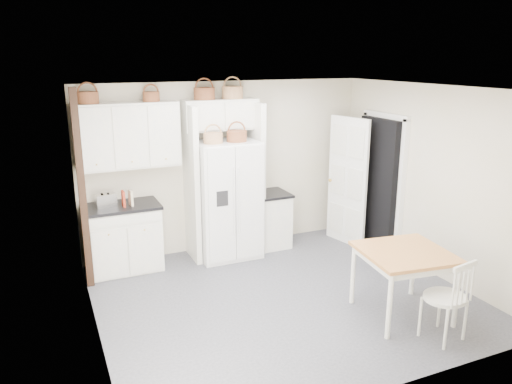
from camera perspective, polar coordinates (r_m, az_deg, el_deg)
name	(u,v)px	position (r m, az deg, el deg)	size (l,w,h in m)	color
floor	(283,297)	(6.48, 3.13, -11.90)	(4.50, 4.50, 0.00)	#36363A
ceiling	(287,89)	(5.78, 3.51, 11.70)	(4.50, 4.50, 0.00)	white
wall_back	(227,166)	(7.78, -3.39, 2.95)	(4.50, 4.50, 0.00)	beige
wall_left	(89,223)	(5.40, -18.51, -3.42)	(4.00, 4.00, 0.00)	beige
wall_right	(431,181)	(7.27, 19.32, 1.23)	(4.00, 4.00, 0.00)	beige
refrigerator	(227,199)	(7.48, -3.37, -0.86)	(0.91, 0.73, 1.76)	silver
base_cab_left	(124,239)	(7.33, -14.89, -5.18)	(0.99, 0.63, 0.92)	silver
base_cab_right	(271,220)	(7.99, 1.76, -3.24)	(0.48, 0.57, 0.84)	silver
dining_table	(402,283)	(6.15, 16.40, -9.95)	(0.96, 0.96, 0.80)	#A26629
windsor_chair	(445,297)	(5.77, 20.77, -11.18)	(0.47, 0.43, 0.97)	silver
counter_left	(121,206)	(7.18, -15.15, -1.58)	(1.03, 0.67, 0.04)	black
counter_right	(271,194)	(7.86, 1.78, -0.20)	(0.52, 0.61, 0.04)	black
toaster	(106,201)	(7.10, -16.82, -0.95)	(0.27, 0.16, 0.19)	silver
cookbook_red	(123,199)	(7.08, -14.92, -0.74)	(0.03, 0.14, 0.22)	#A42D19
cookbook_cream	(131,198)	(7.09, -14.13, -0.65)	(0.03, 0.14, 0.22)	beige
basket_upper_a	(88,98)	(7.01, -18.65, 10.16)	(0.28, 0.28, 0.16)	maroon
basket_upper_c	(151,97)	(7.13, -11.89, 10.62)	(0.23, 0.23, 0.13)	maroon
basket_bridge_a	(204,94)	(7.33, -5.93, 11.12)	(0.30, 0.30, 0.17)	maroon
basket_bridge_b	(232,92)	(7.47, -2.71, 11.30)	(0.31, 0.31, 0.18)	#9C7546
basket_fridge_a	(213,138)	(7.10, -4.92, 6.16)	(0.28, 0.28, 0.15)	#9C7546
basket_fridge_b	(237,136)	(7.22, -2.21, 6.40)	(0.29, 0.29, 0.16)	maroon
upper_cabinet	(128,136)	(7.13, -14.41, 6.27)	(1.40, 0.34, 0.90)	silver
bridge_cabinet	(220,115)	(7.43, -4.12, 8.82)	(1.12, 0.34, 0.45)	silver
fridge_panel_left	(192,184)	(7.33, -7.38, 0.89)	(0.08, 0.60, 2.30)	silver
fridge_panel_right	(255,178)	(7.67, -0.07, 1.66)	(0.08, 0.60, 2.30)	silver
trim_post	(82,191)	(6.70, -19.26, 0.08)	(0.09, 0.09, 2.60)	black
doorway_void	(379,184)	(8.02, 13.86, 0.88)	(0.18, 0.85, 2.05)	black
door_slab	(347,182)	(8.07, 10.39, 1.18)	(0.80, 0.04, 2.05)	white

